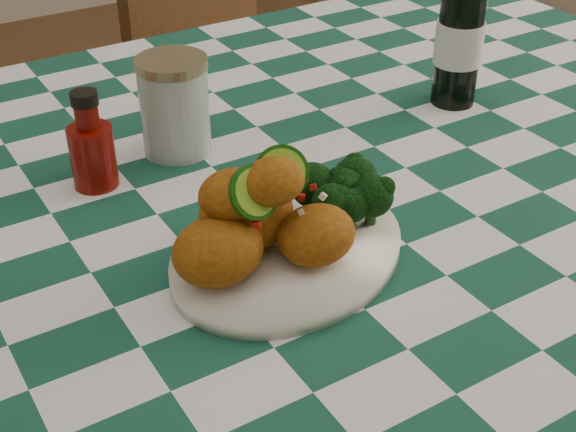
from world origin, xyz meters
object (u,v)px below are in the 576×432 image
beer_bottle (461,25)px  mason_jar (175,106)px  fried_chicken_pile (268,208)px  wooden_chair_right (251,129)px  dining_table (246,419)px  plate (288,253)px  ketchup_bottle (90,140)px

beer_bottle → mason_jar: bearing=169.3°
mason_jar → beer_bottle: 0.41m
fried_chicken_pile → beer_bottle: beer_bottle is taller
wooden_chair_right → fried_chicken_pile: bearing=-134.7°
beer_bottle → dining_table: bearing=-172.5°
dining_table → plate: bearing=-98.0°
ketchup_bottle → plate: bearing=-65.3°
ketchup_bottle → mason_jar: size_ratio=0.96×
fried_chicken_pile → mason_jar: 0.28m
fried_chicken_pile → wooden_chair_right: 1.11m
plate → fried_chicken_pile: fried_chicken_pile is taller
plate → mason_jar: bearing=89.1°
ketchup_bottle → dining_table: bearing=-35.9°
plate → fried_chicken_pile: bearing=180.0°
plate → wooden_chair_right: 1.07m
wooden_chair_right → mason_jar: bearing=-142.6°
plate → beer_bottle: bearing=26.7°
plate → ketchup_bottle: 0.28m
fried_chicken_pile → wooden_chair_right: size_ratio=0.20×
plate → beer_bottle: (0.40, 0.20, 0.11)m
dining_table → beer_bottle: 0.64m
fried_chicken_pile → ketchup_bottle: bearing=110.3°
dining_table → plate: size_ratio=6.07×
dining_table → wooden_chair_right: 0.86m
dining_table → ketchup_bottle: 0.48m
dining_table → fried_chicken_pile: fried_chicken_pile is taller
wooden_chair_right → plate: bearing=-133.6°
beer_bottle → wooden_chair_right: beer_bottle is taller
dining_table → mason_jar: 0.47m
ketchup_bottle → mason_jar: mason_jar is taller
wooden_chair_right → ketchup_bottle: bearing=-148.1°
wooden_chair_right → dining_table: bearing=-136.8°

